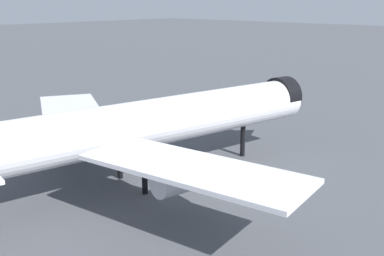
% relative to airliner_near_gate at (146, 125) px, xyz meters
% --- Properties ---
extents(ground, '(900.00, 900.00, 0.00)m').
position_rel_airliner_near_gate_xyz_m(ground, '(0.96, -0.81, -8.70)').
color(ground, '#4C4F54').
extents(airliner_near_gate, '(67.11, 60.41, 19.74)m').
position_rel_airliner_near_gate_xyz_m(airliner_near_gate, '(0.00, 0.00, 0.00)').
color(airliner_near_gate, white).
rests_on(airliner_near_gate, ground).
extents(traffic_cone_near_nose, '(0.55, 0.55, 0.69)m').
position_rel_airliner_near_gate_xyz_m(traffic_cone_near_nose, '(29.37, 28.58, -8.36)').
color(traffic_cone_near_nose, '#F2600C').
rests_on(traffic_cone_near_nose, ground).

